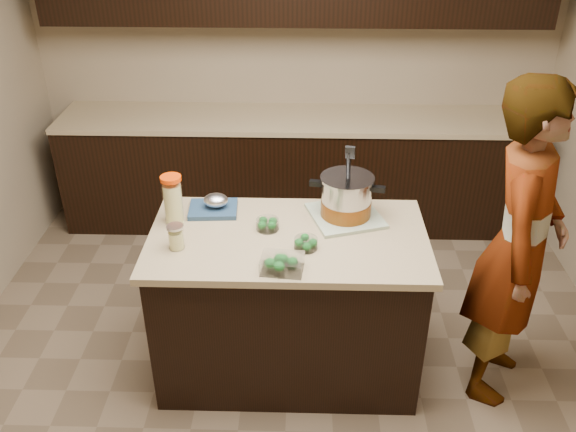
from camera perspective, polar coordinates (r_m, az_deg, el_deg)
name	(u,v)px	position (r m, az deg, el deg)	size (l,w,h in m)	color
ground_plane	(288,363)	(3.73, 0.00, -13.62)	(4.00, 4.00, 0.00)	brown
room_shell	(288,84)	(2.82, 0.00, 12.25)	(4.04, 4.04, 2.72)	tan
back_cabinets	(295,110)	(4.72, 0.61, 9.91)	(3.60, 0.63, 2.33)	black
island	(288,304)	(3.43, 0.00, -8.19)	(1.46, 0.81, 0.90)	black
dish_towel	(345,216)	(3.35, 5.39, 0.02)	(0.36, 0.36, 0.02)	#65875B
stock_pot	(346,199)	(3.29, 5.48, 1.61)	(0.40, 0.34, 0.41)	#B7B7BC
lemonade_pitcher	(173,201)	(3.29, -10.70, 1.37)	(0.11, 0.11, 0.27)	#D8D284
mason_jar	(176,237)	(3.10, -10.44, -1.97)	(0.09, 0.09, 0.14)	#D8D284
broccoli_tub_left	(268,225)	(3.22, -1.93, -0.82)	(0.16, 0.16, 0.06)	silver
broccoli_tub_right	(306,244)	(3.06, 1.69, -2.62)	(0.13, 0.13, 0.06)	silver
broccoli_tub_rect	(282,264)	(2.90, -0.55, -4.54)	(0.22, 0.17, 0.07)	silver
blue_tray	(214,206)	(3.40, -6.91, 0.95)	(0.28, 0.23, 0.10)	navy
person	(518,247)	(3.30, 20.74, -2.75)	(0.65, 0.43, 1.79)	gray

